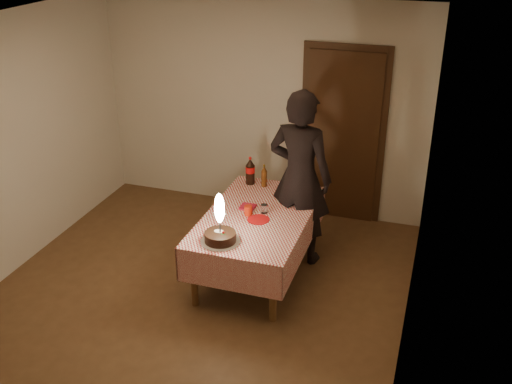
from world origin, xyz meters
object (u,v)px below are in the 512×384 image
amber_bottle_left (264,176)px  amber_bottle_right (292,182)px  red_plate (259,220)px  clear_cup (264,209)px  red_cup (248,210)px  dining_table (258,223)px  photographer (300,178)px  cola_bottle (250,171)px  birthday_cake (220,231)px

amber_bottle_left → amber_bottle_right: bearing=-7.4°
red_plate → amber_bottle_left: bearing=103.6°
clear_cup → red_cup: bearing=-145.6°
dining_table → red_plate: size_ratio=7.82×
amber_bottle_left → amber_bottle_right: 0.33m
red_cup → photographer: 0.66m
red_plate → amber_bottle_right: (0.14, 0.74, 0.11)m
dining_table → amber_bottle_left: (-0.15, 0.68, 0.21)m
amber_bottle_right → cola_bottle: bearing=173.3°
clear_cup → red_plate: bearing=-92.0°
dining_table → birthday_cake: bearing=-104.8°
cola_bottle → photographer: (0.63, -0.26, 0.12)m
clear_cup → amber_bottle_left: (-0.20, 0.62, 0.07)m
birthday_cake → amber_bottle_right: bearing=74.5°
birthday_cake → amber_bottle_right: birthday_cake is taller
dining_table → amber_bottle_right: (0.19, 0.64, 0.21)m
amber_bottle_left → photographer: 0.55m
dining_table → red_cup: bearing=-161.5°
cola_bottle → amber_bottle_left: size_ratio=1.25×
birthday_cake → clear_cup: birthday_cake is taller
cola_bottle → clear_cup: bearing=-60.2°
red_cup → amber_bottle_left: bearing=94.6°
cola_bottle → red_cup: bearing=-72.9°
photographer → red_plate: bearing=-117.6°
red_cup → amber_bottle_right: size_ratio=0.39×
birthday_cake → red_plate: bearing=68.3°
birthday_cake → amber_bottle_right: size_ratio=1.92×
amber_bottle_left → clear_cup: bearing=-72.4°
red_plate → red_cup: bearing=151.8°
dining_table → clear_cup: 0.16m
dining_table → cola_bottle: (-0.31, 0.70, 0.25)m
photographer → red_cup: bearing=-131.6°
red_cup → clear_cup: size_ratio=1.11×
red_plate → amber_bottle_left: amber_bottle_left is taller
dining_table → photographer: photographer is taller
red_cup → cola_bottle: 0.77m
birthday_cake → amber_bottle_left: bearing=89.3°
amber_bottle_left → red_plate: bearing=-76.4°
cola_bottle → amber_bottle_right: (0.50, -0.06, -0.03)m
birthday_cake → cola_bottle: birthday_cake is taller
dining_table → red_plate: 0.15m
red_plate → photographer: bearing=62.4°
dining_table → clear_cup: (0.05, 0.06, 0.14)m
birthday_cake → clear_cup: 0.71m
birthday_cake → red_cup: 0.59m
birthday_cake → red_cup: birthday_cake is taller
clear_cup → cola_bottle: bearing=119.8°
photographer → clear_cup: bearing=-126.5°
dining_table → photographer: 0.65m
clear_cup → amber_bottle_right: bearing=76.5°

